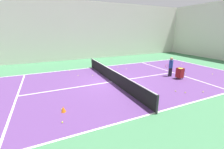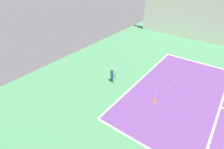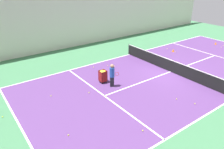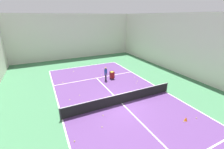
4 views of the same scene
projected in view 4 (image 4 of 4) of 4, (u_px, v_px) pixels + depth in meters
ground_plane at (122, 103)px, 13.26m from camera, size 38.43×38.43×0.00m
court_playing_area at (122, 103)px, 13.26m from camera, size 10.22×23.53×0.00m
line_baseline_far at (85, 66)px, 23.13m from camera, size 10.22×0.10×0.00m
line_sideline_left at (62, 120)px, 11.19m from camera, size 0.10×23.53×0.00m
line_sideline_right at (165, 92)px, 15.33m from camera, size 0.10×23.53×0.00m
line_service_far at (97, 78)px, 18.69m from camera, size 10.22×0.10×0.00m
line_centre_service at (122, 103)px, 13.26m from camera, size 0.10×12.94×0.00m
hall_enclosure_right at (209, 50)px, 16.18m from camera, size 0.15×34.73×7.64m
hall_enclosure_far at (74, 37)px, 26.37m from camera, size 21.12×0.15×7.64m
tennis_net at (122, 98)px, 13.07m from camera, size 10.52×0.10×1.01m
coach_at_net at (106, 73)px, 17.66m from camera, size 0.46×0.69×1.68m
ball_cart at (112, 74)px, 18.27m from camera, size 0.47×0.49×0.95m
training_cone_0 at (186, 119)px, 11.03m from camera, size 0.24×0.24×0.30m
tennis_ball_0 at (59, 109)px, 12.46m from camera, size 0.07×0.07×0.07m
tennis_ball_1 at (101, 75)px, 19.56m from camera, size 0.07×0.07×0.07m
tennis_ball_2 at (196, 118)px, 11.30m from camera, size 0.07×0.07×0.07m
tennis_ball_3 at (184, 121)px, 10.94m from camera, size 0.07×0.07×0.07m
tennis_ball_6 at (74, 141)px, 9.21m from camera, size 0.07×0.07×0.07m
tennis_ball_7 at (96, 78)px, 18.62m from camera, size 0.07×0.07×0.07m
tennis_ball_8 at (102, 127)px, 10.38m from camera, size 0.07×0.07×0.07m
tennis_ball_9 at (63, 82)px, 17.39m from camera, size 0.07×0.07×0.07m
tennis_ball_10 at (103, 69)px, 21.85m from camera, size 0.07×0.07×0.07m
tennis_ball_13 at (92, 64)px, 24.16m from camera, size 0.07×0.07×0.07m
tennis_ball_14 at (70, 100)px, 13.77m from camera, size 0.07×0.07×0.07m
tennis_ball_15 at (103, 115)px, 11.60m from camera, size 0.07×0.07×0.07m
tennis_ball_16 at (51, 77)px, 18.85m from camera, size 0.07×0.07×0.07m
tennis_ball_17 at (137, 81)px, 17.72m from camera, size 0.07×0.07×0.07m
tennis_ball_18 at (135, 77)px, 18.86m from camera, size 0.07×0.07×0.07m
tennis_ball_19 at (73, 71)px, 20.83m from camera, size 0.07×0.07×0.07m
tennis_ball_20 at (79, 95)px, 14.57m from camera, size 0.07×0.07×0.07m
tennis_ball_21 at (69, 68)px, 22.34m from camera, size 0.07×0.07×0.07m
tennis_ball_23 at (136, 83)px, 17.22m from camera, size 0.07×0.07×0.07m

